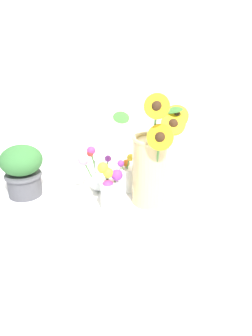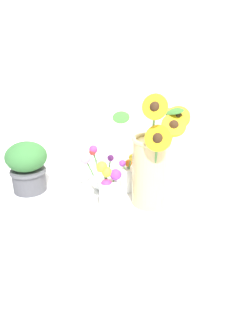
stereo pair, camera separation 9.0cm
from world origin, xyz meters
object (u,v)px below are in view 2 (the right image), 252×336
Objects in this scene: vase_bulb_right at (100,174)px; potted_plant at (27,165)px; serving_tray at (126,203)px; mason_jar_sunflowers at (152,165)px; vase_small_back at (129,176)px; vase_small_center at (108,188)px.

vase_bulb_right reaches higher than potted_plant.
vase_bulb_right reaches higher than serving_tray.
serving_tray is at bearing -16.22° from vase_bulb_right.
mason_jar_sunflowers is 2.02× the size of potted_plant.
serving_tray is 0.10m from vase_small_back.
serving_tray is at bearing 7.44° from potted_plant.
serving_tray is at bearing 65.61° from vase_small_center.
vase_small_center is at bearing -141.73° from mason_jar_sunflowers.
potted_plant is at bearing -162.13° from vase_bulb_right.
serving_tray is 2.84× the size of vase_small_back.
vase_small_center is at bearing -3.30° from potted_plant.
potted_plant is (-0.38, -0.05, 0.09)m from serving_tray.
potted_plant is at bearing -172.56° from serving_tray.
vase_bulb_right is 0.10m from vase_small_back.
serving_tray is at bearing -72.96° from vase_small_back.
mason_jar_sunflowers reaches higher than vase_bulb_right.
potted_plant is at bearing 176.70° from vase_small_center.
vase_small_center is 0.15m from vase_small_back.
potted_plant is (-0.35, 0.02, 0.01)m from vase_small_center.
vase_small_back is at bearing 86.41° from vase_small_center.
mason_jar_sunflowers reaches higher than potted_plant.
serving_tray is 1.09× the size of mason_jar_sunflowers.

